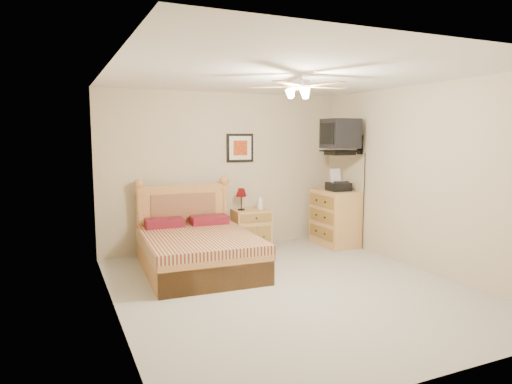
# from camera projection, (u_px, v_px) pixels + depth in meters

# --- Properties ---
(floor) EXTENTS (4.50, 4.50, 0.00)m
(floor) POSITION_uv_depth(u_px,v_px,m) (290.00, 288.00, 5.47)
(floor) COLOR #A19E92
(floor) RESTS_ON ground
(ceiling) EXTENTS (4.00, 4.50, 0.04)m
(ceiling) POSITION_uv_depth(u_px,v_px,m) (292.00, 75.00, 5.16)
(ceiling) COLOR white
(ceiling) RESTS_ON ground
(wall_back) EXTENTS (4.00, 0.04, 2.50)m
(wall_back) POSITION_uv_depth(u_px,v_px,m) (224.00, 171.00, 7.35)
(wall_back) COLOR #BCAB8A
(wall_back) RESTS_ON ground
(wall_front) EXTENTS (4.00, 0.04, 2.50)m
(wall_front) POSITION_uv_depth(u_px,v_px,m) (440.00, 216.00, 3.28)
(wall_front) COLOR #BCAB8A
(wall_front) RESTS_ON ground
(wall_left) EXTENTS (0.04, 4.50, 2.50)m
(wall_left) POSITION_uv_depth(u_px,v_px,m) (113.00, 194.00, 4.50)
(wall_left) COLOR #BCAB8A
(wall_left) RESTS_ON ground
(wall_right) EXTENTS (0.04, 4.50, 2.50)m
(wall_right) POSITION_uv_depth(u_px,v_px,m) (422.00, 178.00, 6.13)
(wall_right) COLOR #BCAB8A
(wall_right) RESTS_ON ground
(bed) EXTENTS (1.50, 1.92, 1.20)m
(bed) POSITION_uv_depth(u_px,v_px,m) (199.00, 227.00, 6.09)
(bed) COLOR #A46733
(bed) RESTS_ON ground
(nightstand) EXTENTS (0.61, 0.47, 0.63)m
(nightstand) POSITION_uv_depth(u_px,v_px,m) (251.00, 229.00, 7.40)
(nightstand) COLOR tan
(nightstand) RESTS_ON ground
(table_lamp) EXTENTS (0.21, 0.21, 0.35)m
(table_lamp) POSITION_uv_depth(u_px,v_px,m) (241.00, 199.00, 7.31)
(table_lamp) COLOR #580508
(table_lamp) RESTS_ON nightstand
(lotion_bottle) EXTENTS (0.12, 0.12, 0.25)m
(lotion_bottle) POSITION_uv_depth(u_px,v_px,m) (260.00, 202.00, 7.36)
(lotion_bottle) COLOR white
(lotion_bottle) RESTS_ON nightstand
(framed_picture) EXTENTS (0.46, 0.04, 0.46)m
(framed_picture) POSITION_uv_depth(u_px,v_px,m) (240.00, 148.00, 7.40)
(framed_picture) COLOR black
(framed_picture) RESTS_ON wall_back
(dresser) EXTENTS (0.55, 0.78, 0.92)m
(dresser) POSITION_uv_depth(u_px,v_px,m) (335.00, 218.00, 7.58)
(dresser) COLOR #BE8E46
(dresser) RESTS_ON ground
(fax_machine) EXTENTS (0.37, 0.39, 0.36)m
(fax_machine) POSITION_uv_depth(u_px,v_px,m) (338.00, 180.00, 7.44)
(fax_machine) COLOR black
(fax_machine) RESTS_ON dresser
(magazine_lower) EXTENTS (0.23, 0.28, 0.02)m
(magazine_lower) POSITION_uv_depth(u_px,v_px,m) (326.00, 188.00, 7.80)
(magazine_lower) COLOR #A89C88
(magazine_lower) RESTS_ON dresser
(magazine_upper) EXTENTS (0.24, 0.31, 0.02)m
(magazine_upper) POSITION_uv_depth(u_px,v_px,m) (326.00, 186.00, 7.79)
(magazine_upper) COLOR tan
(magazine_upper) RESTS_ON magazine_lower
(wall_tv) EXTENTS (0.56, 0.46, 0.58)m
(wall_tv) POSITION_uv_depth(u_px,v_px,m) (348.00, 136.00, 7.17)
(wall_tv) COLOR black
(wall_tv) RESTS_ON wall_right
(ceiling_fan) EXTENTS (1.14, 1.14, 0.28)m
(ceiling_fan) POSITION_uv_depth(u_px,v_px,m) (301.00, 86.00, 5.00)
(ceiling_fan) COLOR silver
(ceiling_fan) RESTS_ON ceiling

